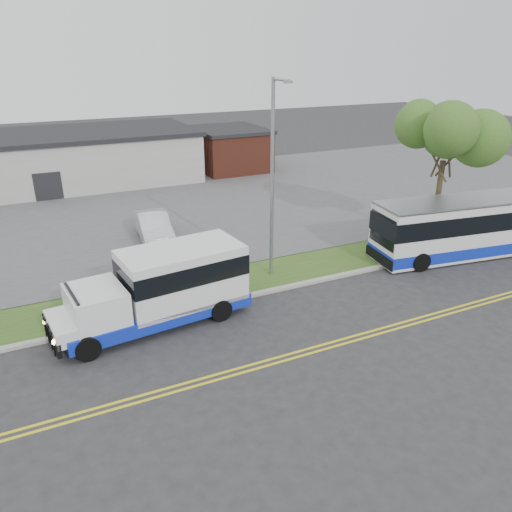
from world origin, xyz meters
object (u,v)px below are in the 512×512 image
transit_bus (473,226)px  tree_east (447,137)px  streetlight_near (273,175)px  parked_car_a (154,227)px  shuttle_bus (165,285)px  pedestrian (129,273)px

transit_bus → tree_east: bearing=109.5°
tree_east → transit_bus: (0.49, -2.40, -4.57)m
streetlight_near → transit_bus: streetlight_near is taller
tree_east → parked_car_a: (-15.08, 7.14, -5.28)m
transit_bus → shuttle_bus: bearing=-172.3°
streetlight_near → shuttle_bus: size_ratio=1.13×
shuttle_bus → streetlight_near: bearing=12.3°
streetlight_near → pedestrian: size_ratio=5.33×
streetlight_near → parked_car_a: size_ratio=1.90×
streetlight_near → shuttle_bus: 7.33m
shuttle_bus → pedestrian: shuttle_bus is taller
streetlight_near → pedestrian: 8.18m
streetlight_near → shuttle_bus: (-6.07, -2.04, -3.56)m
tree_east → streetlight_near: 11.05m
transit_bus → streetlight_near: bearing=177.5°
pedestrian → parked_car_a: size_ratio=0.36×
pedestrian → parked_car_a: bearing=-158.2°
streetlight_near → transit_bus: size_ratio=0.80×
tree_east → shuttle_bus: (-17.07, -2.31, -4.53)m
tree_east → pedestrian: size_ratio=4.68×
shuttle_bus → tree_east: bearing=1.5°
transit_bus → parked_car_a: (-15.56, 9.54, -0.71)m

